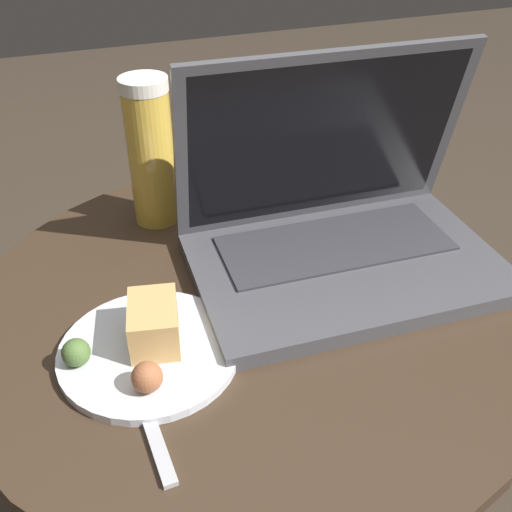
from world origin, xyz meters
The scene contains 5 objects.
table centered at (0.00, 0.00, 0.37)m, with size 0.61×0.61×0.56m.
laptop centered at (0.12, 0.03, 0.61)m, with size 0.35×0.24×0.24m.
beer_glass centered at (-0.06, 0.19, 0.66)m, with size 0.06×0.06×0.19m.
snack_plate centered at (-0.12, -0.05, 0.58)m, with size 0.17×0.17×0.05m.
fork centered at (-0.14, -0.09, 0.57)m, with size 0.03×0.19×0.00m.
Camera 1 is at (-0.17, -0.48, 0.97)m, focal length 42.00 mm.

